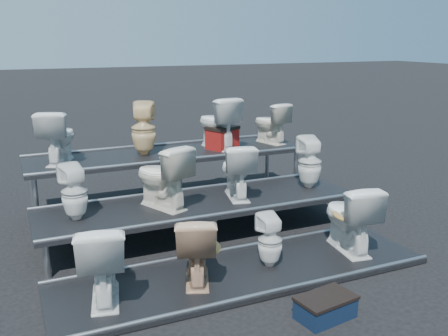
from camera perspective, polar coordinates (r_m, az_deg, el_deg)
name	(u,v)px	position (r m, az deg, el deg)	size (l,w,h in m)	color
ground	(200,235)	(6.75, -2.71, -7.60)	(80.00, 80.00, 0.00)	black
tier_front	(243,273)	(5.65, 2.17, -11.89)	(4.20, 1.20, 0.06)	black
tier_mid	(200,218)	(6.67, -2.74, -5.77)	(4.20, 1.20, 0.46)	black
tier_back	(170,179)	(7.77, -6.23, -1.30)	(4.20, 1.20, 0.86)	black
toilet_0	(102,261)	(5.04, -13.75, -10.24)	(0.46, 0.80, 0.82)	white
toilet_1	(196,247)	(5.28, -3.21, -9.05)	(0.42, 0.73, 0.75)	tan
toilet_2	(270,240)	(5.65, 5.28, -8.21)	(0.27, 0.28, 0.61)	white
toilet_3	(349,217)	(6.18, 14.13, -5.42)	(0.47, 0.82, 0.84)	white
toilet_4	(74,192)	(6.13, -16.74, -2.65)	(0.30, 0.31, 0.68)	white
toilet_5	(162,176)	(6.31, -7.12, -0.96)	(0.45, 0.80, 0.81)	silver
toilet_6	(237,170)	(6.68, 1.45, -0.27)	(0.42, 0.73, 0.75)	white
toilet_7	(310,162)	(7.24, 9.77, 0.67)	(0.34, 0.34, 0.74)	white
toilet_8	(58,137)	(7.28, -18.46, 3.43)	(0.42, 0.73, 0.74)	white
toilet_9	(143,129)	(7.48, -9.19, 4.48)	(0.36, 0.37, 0.79)	beige
toilet_10	(217,123)	(7.86, -0.78, 5.21)	(0.45, 0.79, 0.81)	white
toilet_11	(270,123)	(8.29, 5.33, 5.15)	(0.37, 0.66, 0.67)	silver
red_crate	(222,139)	(7.85, -0.21, 3.33)	(0.43, 0.34, 0.31)	maroon
step_stool	(325,309)	(4.95, 11.51, -15.47)	(0.53, 0.32, 0.19)	black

